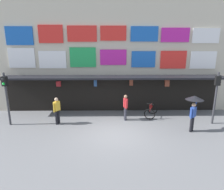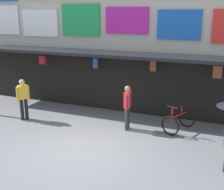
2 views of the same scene
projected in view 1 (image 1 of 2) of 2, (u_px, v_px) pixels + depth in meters
ground_plane at (115, 134)px, 10.65m from camera, size 80.00×80.00×0.00m
shopfront at (113, 56)px, 14.08m from camera, size 18.00×2.60×8.00m
traffic_light_near at (6, 91)px, 11.36m from camera, size 0.30×0.34×3.20m
traffic_light_far at (216, 90)px, 11.57m from camera, size 0.31×0.34×3.20m
bicycle_parked at (151, 111)px, 13.14m from camera, size 1.10×1.34×1.05m
pedestrian_with_umbrella at (194, 104)px, 10.57m from camera, size 0.96×0.96×2.08m
pedestrian_in_green at (57, 109)px, 11.78m from camera, size 0.38×0.46×1.68m
pedestrian_in_red at (125, 106)px, 12.42m from camera, size 0.26×0.53×1.68m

